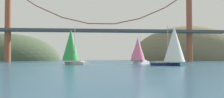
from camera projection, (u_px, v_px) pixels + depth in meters
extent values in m
plane|color=navy|center=(153.00, 78.00, 25.59)|extent=(360.00, 360.00, 0.00)
ellipsoid|color=#425138|center=(6.00, 61.00, 154.80)|extent=(64.39, 44.00, 32.22)
ellipsoid|color=#6B664C|center=(192.00, 60.00, 165.52)|extent=(78.70, 44.00, 44.28)
cylinder|color=brown|center=(8.00, 24.00, 116.73)|extent=(2.80, 2.80, 33.55)
cylinder|color=brown|center=(189.00, 26.00, 124.58)|extent=(2.80, 2.80, 33.55)
cube|color=#47474C|center=(102.00, 31.00, 120.58)|extent=(120.21, 6.00, 1.20)
cylinder|color=brown|center=(49.00, 11.00, 118.61)|extent=(12.23, 0.50, 5.76)
cylinder|color=brown|center=(75.00, 20.00, 119.61)|extent=(12.14, 0.50, 3.14)
cylinder|color=brown|center=(102.00, 24.00, 120.68)|extent=(12.03, 0.50, 0.50)
cylinder|color=brown|center=(127.00, 21.00, 121.85)|extent=(12.14, 0.50, 3.14)
cylinder|color=brown|center=(152.00, 13.00, 123.10)|extent=(12.23, 0.50, 5.76)
cylinder|color=brown|center=(177.00, 0.00, 124.43)|extent=(12.31, 0.50, 8.37)
cube|color=#B7B2A8|center=(76.00, 63.00, 71.20)|extent=(6.89, 7.72, 0.78)
cube|color=beige|center=(80.00, 61.00, 70.16)|extent=(2.92, 3.06, 0.36)
cylinder|color=#B2B2B7|center=(75.00, 44.00, 71.95)|extent=(0.14, 0.14, 10.00)
cone|color=green|center=(71.00, 45.00, 73.23)|extent=(6.88, 6.88, 8.90)
cube|color=white|center=(142.00, 63.00, 76.53)|extent=(5.53, 5.87, 0.85)
cube|color=beige|center=(143.00, 61.00, 77.48)|extent=(2.30, 2.36, 0.36)
cylinder|color=#B2B2B7|center=(140.00, 48.00, 76.15)|extent=(0.14, 0.14, 7.63)
cone|color=pink|center=(138.00, 49.00, 75.01)|extent=(5.94, 5.94, 6.62)
cube|color=#191E4C|center=(165.00, 64.00, 63.75)|extent=(7.19, 3.76, 0.65)
cube|color=beige|center=(160.00, 62.00, 64.03)|extent=(2.53, 1.92, 0.36)
cylinder|color=#B2B2B7|center=(168.00, 44.00, 63.75)|extent=(0.14, 0.14, 9.14)
cone|color=white|center=(174.00, 44.00, 63.42)|extent=(6.44, 6.44, 8.58)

